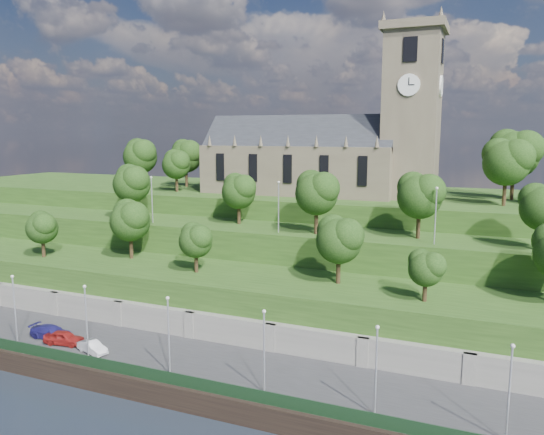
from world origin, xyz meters
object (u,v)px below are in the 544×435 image
at_px(church, 328,149).
at_px(car_middle, 92,347).
at_px(car_left, 64,338).
at_px(car_right, 51,332).

height_order(church, car_middle, church).
distance_m(car_left, car_middle, 4.54).
xyz_separation_m(church, car_middle, (-13.12, -42.48, -19.88)).
distance_m(car_middle, car_right, 7.33).
relative_size(church, car_middle, 9.91).
bearing_deg(church, car_middle, -107.16).
bearing_deg(car_right, car_left, -108.88).
xyz_separation_m(car_left, car_middle, (4.50, -0.63, -0.11)).
height_order(car_left, car_right, car_left).
distance_m(church, car_middle, 48.70).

